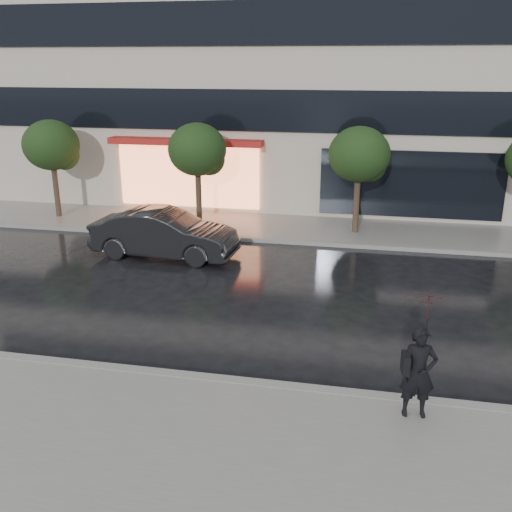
# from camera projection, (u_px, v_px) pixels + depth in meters

# --- Properties ---
(ground) EXTENTS (120.00, 120.00, 0.00)m
(ground) POSITION_uv_depth(u_px,v_px,m) (200.00, 356.00, 12.50)
(ground) COLOR black
(ground) RESTS_ON ground
(sidewalk_near) EXTENTS (60.00, 4.50, 0.12)m
(sidewalk_near) POSITION_uv_depth(u_px,v_px,m) (145.00, 447.00, 9.47)
(sidewalk_near) COLOR slate
(sidewalk_near) RESTS_ON ground
(sidewalk_far) EXTENTS (60.00, 3.50, 0.12)m
(sidewalk_far) POSITION_uv_depth(u_px,v_px,m) (276.00, 227.00, 21.99)
(sidewalk_far) COLOR slate
(sidewalk_far) RESTS_ON ground
(curb_near) EXTENTS (60.00, 0.25, 0.14)m
(curb_near) POSITION_uv_depth(u_px,v_px,m) (186.00, 377.00, 11.55)
(curb_near) COLOR gray
(curb_near) RESTS_ON ground
(curb_far) EXTENTS (60.00, 0.25, 0.14)m
(curb_far) POSITION_uv_depth(u_px,v_px,m) (268.00, 240.00, 20.37)
(curb_far) COLOR gray
(curb_far) RESTS_ON ground
(tree_far_west) EXTENTS (2.20, 2.20, 3.99)m
(tree_far_west) POSITION_uv_depth(u_px,v_px,m) (53.00, 147.00, 22.51)
(tree_far_west) COLOR #33261C
(tree_far_west) RESTS_ON ground
(tree_mid_west) EXTENTS (2.20, 2.20, 3.99)m
(tree_mid_west) POSITION_uv_depth(u_px,v_px,m) (199.00, 151.00, 21.40)
(tree_mid_west) COLOR #33261C
(tree_mid_west) RESTS_ON ground
(tree_mid_east) EXTENTS (2.20, 2.20, 3.99)m
(tree_mid_east) POSITION_uv_depth(u_px,v_px,m) (361.00, 156.00, 20.30)
(tree_mid_east) COLOR #33261C
(tree_mid_east) RESTS_ON ground
(parked_car) EXTENTS (4.86, 1.97, 1.57)m
(parked_car) POSITION_uv_depth(u_px,v_px,m) (164.00, 234.00, 18.66)
(parked_car) COLOR black
(parked_car) RESTS_ON ground
(pedestrian_with_umbrella) EXTENTS (0.99, 1.01, 2.36)m
(pedestrian_with_umbrella) POSITION_uv_depth(u_px,v_px,m) (424.00, 339.00, 9.76)
(pedestrian_with_umbrella) COLOR black
(pedestrian_with_umbrella) RESTS_ON sidewalk_near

